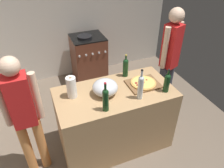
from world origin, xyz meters
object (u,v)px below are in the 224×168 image
object	(u,v)px
wine_bottle_green	(106,99)
person_in_stripes	(24,113)
wine_bottle_dark	(167,82)
person_in_red	(169,58)
wine_bottle_amber	(126,67)
pizza	(143,83)
wine_bottle_clear	(141,86)
mixing_bowl	(105,87)
paper_towel_roll	(72,87)
stove	(89,59)

from	to	relation	value
wine_bottle_green	person_in_stripes	world-z (taller)	person_in_stripes
wine_bottle_dark	person_in_red	world-z (taller)	person_in_red
wine_bottle_green	person_in_red	bearing A→B (deg)	27.17
wine_bottle_dark	wine_bottle_amber	distance (m)	0.59
pizza	wine_bottle_green	world-z (taller)	wine_bottle_green
wine_bottle_green	person_in_red	distance (m)	1.40
wine_bottle_dark	wine_bottle_amber	bearing A→B (deg)	122.11
pizza	person_in_stripes	size ratio (longest dim) A/B	0.20
wine_bottle_amber	wine_bottle_clear	world-z (taller)	wine_bottle_clear
wine_bottle_dark	wine_bottle_green	bearing A→B (deg)	-176.35
mixing_bowl	wine_bottle_clear	xyz separation A→B (m)	(0.35, -0.23, 0.08)
paper_towel_roll	stove	world-z (taller)	paper_towel_roll
mixing_bowl	wine_bottle_amber	xyz separation A→B (m)	(0.39, 0.28, 0.05)
mixing_bowl	wine_bottle_dark	distance (m)	0.74
wine_bottle_dark	person_in_red	size ratio (longest dim) A/B	0.18
wine_bottle_green	paper_towel_roll	bearing A→B (deg)	127.36
wine_bottle_clear	wine_bottle_green	size ratio (longest dim) A/B	1.08
stove	person_in_red	xyz separation A→B (m)	(0.86, -1.37, 0.53)
pizza	mixing_bowl	distance (m)	0.52
person_in_red	person_in_stripes	bearing A→B (deg)	-169.68
wine_bottle_green	stove	xyz separation A→B (m)	(0.38, 2.01, -0.60)
wine_bottle_amber	wine_bottle_clear	bearing A→B (deg)	-95.18
pizza	person_in_stripes	bearing A→B (deg)	-179.57
paper_towel_roll	person_in_red	world-z (taller)	person_in_red
stove	person_in_stripes	bearing A→B (deg)	-124.77
paper_towel_roll	wine_bottle_dark	size ratio (longest dim) A/B	0.87
mixing_bowl	person_in_red	size ratio (longest dim) A/B	0.18
pizza	wine_bottle_clear	distance (m)	0.31
mixing_bowl	person_in_stripes	bearing A→B (deg)	-179.19
wine_bottle_dark	wine_bottle_clear	distance (m)	0.36
person_in_stripes	stove	bearing A→B (deg)	55.23
paper_towel_roll	wine_bottle_amber	world-z (taller)	wine_bottle_amber
pizza	wine_bottle_amber	distance (m)	0.32
wine_bottle_clear	pizza	bearing A→B (deg)	52.79
wine_bottle_amber	person_in_stripes	world-z (taller)	person_in_stripes
wine_bottle_dark	wine_bottle_clear	bearing A→B (deg)	-179.44
pizza	wine_bottle_dark	size ratio (longest dim) A/B	1.05
pizza	person_in_red	size ratio (longest dim) A/B	0.19
wine_bottle_amber	wine_bottle_green	bearing A→B (deg)	-131.56
person_in_red	paper_towel_roll	bearing A→B (deg)	-169.99
pizza	person_in_red	xyz separation A→B (m)	(0.63, 0.37, 0.05)
mixing_bowl	person_in_red	xyz separation A→B (m)	(1.15, 0.36, -0.01)
stove	person_in_stripes	xyz separation A→B (m)	(-1.22, -1.75, 0.46)
paper_towel_roll	wine_bottle_amber	size ratio (longest dim) A/B	0.84
person_in_stripes	mixing_bowl	bearing A→B (deg)	0.81
pizza	person_in_red	distance (m)	0.73
pizza	wine_bottle_clear	size ratio (longest dim) A/B	0.84
mixing_bowl	wine_bottle_dark	bearing A→B (deg)	-17.52
stove	wine_bottle_dark	bearing A→B (deg)	-78.10
paper_towel_roll	wine_bottle_clear	size ratio (longest dim) A/B	0.69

